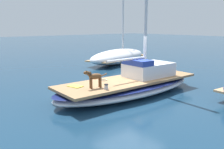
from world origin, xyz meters
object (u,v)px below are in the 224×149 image
deck_winch (106,87)px  moored_boat_port_side (118,56)px  sailboat_main (130,87)px  dog_brown (94,77)px  deck_towel (75,86)px  coiled_rope (104,80)px

deck_winch → moored_boat_port_side: size_ratio=0.03×
sailboat_main → dog_brown: size_ratio=7.89×
deck_towel → moored_boat_port_side: bearing=129.3°
dog_brown → moored_boat_port_side: size_ratio=0.12×
dog_brown → deck_winch: dog_brown is taller
deck_towel → moored_boat_port_side: size_ratio=0.08×
sailboat_main → deck_towel: bearing=-100.2°
coiled_rope → deck_winch: bearing=-34.4°
deck_towel → moored_boat_port_side: 10.24m
dog_brown → deck_winch: bearing=23.8°
deck_towel → sailboat_main: bearing=79.8°
dog_brown → moored_boat_port_side: bearing=133.7°
dog_brown → deck_winch: 0.59m
coiled_rope → dog_brown: bearing=-52.8°
deck_winch → moored_boat_port_side: (-7.60, 7.29, -0.17)m
sailboat_main → coiled_rope: 1.19m
dog_brown → moored_boat_port_side: 10.36m
deck_winch → moored_boat_port_side: moored_boat_port_side is taller
sailboat_main → coiled_rope: bearing=-121.1°
deck_winch → deck_towel: bearing=-150.3°
sailboat_main → deck_winch: size_ratio=34.76×
deck_winch → deck_towel: size_ratio=0.38×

